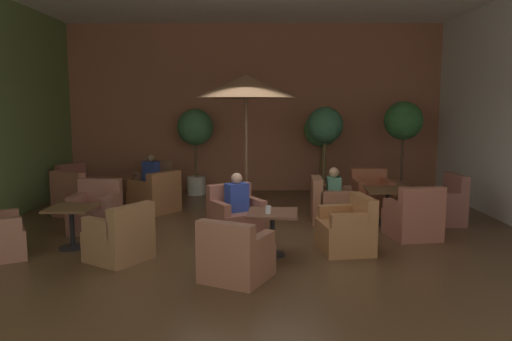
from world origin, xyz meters
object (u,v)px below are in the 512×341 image
armchair_rear_right_west (81,188)px  patio_umbrella_tall_red (248,87)px  armchair_front_left_east (238,218)px  iced_drink_cup (270,210)px  armchair_front_left_north (349,231)px  armchair_mid_center_south (416,219)px  armchair_rear_right_east (157,197)px  potted_tree_left_corner (323,134)px  patron_by_window (239,195)px  armchair_mid_center_east (333,206)px  cafe_table_front_right (74,218)px  potted_tree_mid_left (405,127)px  armchair_rear_right_south (155,184)px  potted_tree_right_corner (327,133)px  cafe_table_mid_center (389,196)px  armchair_rear_right_north (81,199)px  armchair_front_left_south (237,257)px  patron_with_friend (336,187)px  cafe_table_front_left (274,221)px  cafe_table_rear_right (121,185)px  armchair_front_right_north (98,212)px  potted_tree_mid_right (197,134)px  patron_blue_shirt (153,169)px  armchair_mid_center_north (373,196)px  armchair_front_right_south (122,239)px

armchair_rear_right_west → patio_umbrella_tall_red: size_ratio=0.36×
armchair_front_left_east → iced_drink_cup: 1.25m
armchair_front_left_north → patio_umbrella_tall_red: bearing=120.9°
armchair_mid_center_south → armchair_rear_right_east: (-4.60, 1.97, 0.00)m
potted_tree_left_corner → patron_by_window: potted_tree_left_corner is taller
potted_tree_left_corner → armchair_mid_center_east: bearing=-93.8°
patron_by_window → cafe_table_front_right: bearing=-166.6°
patio_umbrella_tall_red → potted_tree_mid_left: bearing=24.0°
patio_umbrella_tall_red → potted_tree_mid_left: 3.97m
armchair_rear_right_south → patio_umbrella_tall_red: patio_umbrella_tall_red is taller
potted_tree_right_corner → patron_by_window: (-1.83, -2.97, -0.84)m
cafe_table_mid_center → armchair_rear_right_north: 5.90m
armchair_rear_right_east → armchair_rear_right_west: size_ratio=1.11×
patio_umbrella_tall_red → armchair_front_left_south: bearing=-91.0°
cafe_table_mid_center → patron_with_friend: patron_with_friend is taller
cafe_table_front_left → armchair_front_left_east: 1.14m
cafe_table_front_right → potted_tree_right_corner: (4.30, 3.56, 1.09)m
cafe_table_rear_right → potted_tree_right_corner: 4.61m
armchair_mid_center_south → patron_by_window: bearing=179.7°
armchair_front_right_north → iced_drink_cup: size_ratio=7.91×
armchair_rear_right_north → patron_by_window: bearing=-27.1°
armchair_front_left_east → armchair_front_right_north: 2.47m
armchair_front_left_north → armchair_rear_right_north: bearing=153.7°
potted_tree_mid_right → potted_tree_right_corner: bearing=-18.7°
patron_blue_shirt → armchair_front_left_north: bearing=-48.5°
cafe_table_mid_center → iced_drink_cup: size_ratio=7.51×
armchair_front_left_south → armchair_mid_center_east: 3.42m
potted_tree_left_corner → iced_drink_cup: (-1.41, -5.17, -0.77)m
armchair_front_right_north → armchair_rear_right_east: 1.64m
armchair_mid_center_north → armchair_front_right_south: bearing=-143.1°
armchair_front_right_north → armchair_mid_center_north: armchair_front_right_north is taller
armchair_front_left_south → cafe_table_mid_center: armchair_front_left_south is taller
armchair_rear_right_east → patron_blue_shirt: 1.68m
armchair_rear_right_east → potted_tree_left_corner: potted_tree_left_corner is taller
patron_with_friend → armchair_front_left_south: bearing=-119.2°
armchair_rear_right_west → patron_with_friend: (5.39, -1.97, 0.37)m
armchair_front_left_north → armchair_mid_center_east: 1.82m
patio_umbrella_tall_red → armchair_front_right_north: bearing=-152.8°
armchair_rear_right_west → patron_blue_shirt: bearing=18.9°
armchair_rear_right_east → potted_tree_right_corner: size_ratio=0.52×
armchair_front_left_south → armchair_rear_right_west: size_ratio=1.00×
patron_with_friend → potted_tree_right_corner: bearing=87.4°
armchair_front_right_south → iced_drink_cup: (2.06, 0.13, 0.39)m
cafe_table_front_right → armchair_front_right_south: 1.08m
armchair_mid_center_east → armchair_rear_right_north: armchair_rear_right_north is taller
patron_with_friend → iced_drink_cup: size_ratio=5.68×
iced_drink_cup → patron_blue_shirt: bearing=119.8°
armchair_rear_right_east → armchair_rear_right_west: (-1.93, 1.07, -0.01)m
potted_tree_mid_right → patron_by_window: bearing=-73.9°
potted_tree_right_corner → armchair_front_left_south: bearing=-109.8°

